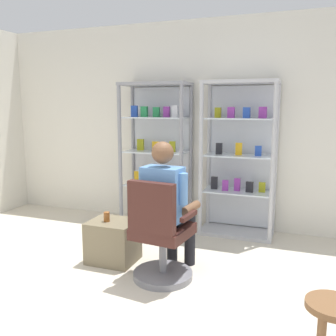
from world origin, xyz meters
The scene contains 8 objects.
back_wall centered at (0.00, 3.00, 1.35)m, with size 6.00×0.10×2.70m, color silver.
display_cabinet_left centered at (-0.55, 2.76, 0.97)m, with size 0.90×0.45×1.90m.
display_cabinet_right centered at (0.55, 2.76, 0.96)m, with size 0.90×0.45×1.90m.
office_chair centered at (0.11, 1.18, 0.39)m, with size 0.59×0.56×0.96m.
seated_shopkeeper centered at (0.13, 1.34, 0.71)m, with size 0.52×0.59×1.29m.
storage_crate centered at (-0.50, 1.41, 0.22)m, with size 0.48×0.41×0.43m, color #72664C.
tea_glass centered at (-0.55, 1.38, 0.48)m, with size 0.06×0.06×0.10m, color brown.
wooden_stool centered at (1.52, 0.38, 0.38)m, with size 0.32×0.32×0.48m.
Camera 1 is at (1.30, -1.81, 1.60)m, focal length 39.51 mm.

